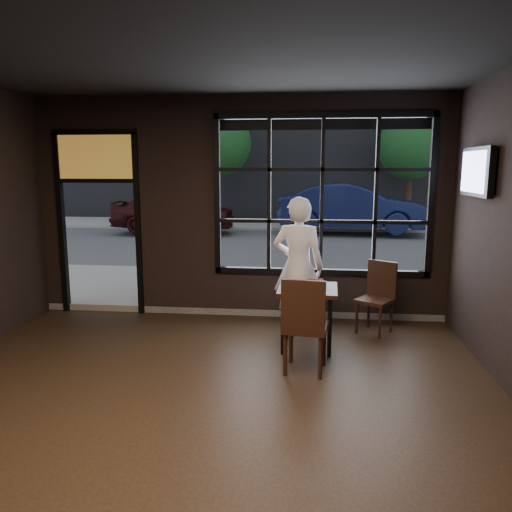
# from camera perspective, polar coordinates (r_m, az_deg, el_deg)

# --- Properties ---
(floor) EXTENTS (6.00, 7.00, 0.02)m
(floor) POSITION_cam_1_polar(r_m,az_deg,el_deg) (4.39, -8.82, -20.28)
(floor) COLOR black
(floor) RESTS_ON ground
(ceiling) EXTENTS (6.00, 7.00, 0.02)m
(ceiling) POSITION_cam_1_polar(r_m,az_deg,el_deg) (3.92, -10.23, 24.84)
(ceiling) COLOR black
(ceiling) RESTS_ON ground
(window_frame) EXTENTS (3.06, 0.12, 2.28)m
(window_frame) POSITION_cam_1_polar(r_m,az_deg,el_deg) (7.16, 7.55, 6.85)
(window_frame) COLOR black
(window_frame) RESTS_ON ground
(stained_transom) EXTENTS (1.20, 0.06, 0.70)m
(stained_transom) POSITION_cam_1_polar(r_m,az_deg,el_deg) (7.80, -17.83, 10.77)
(stained_transom) COLOR orange
(stained_transom) RESTS_ON ground
(street_asphalt) EXTENTS (60.00, 41.00, 0.04)m
(street_asphalt) POSITION_cam_1_polar(r_m,az_deg,el_deg) (27.76, 3.99, 5.59)
(street_asphalt) COLOR #545456
(street_asphalt) RESTS_ON ground
(building_across) EXTENTS (28.00, 12.00, 15.00)m
(building_across) POSITION_cam_1_polar(r_m,az_deg,el_deg) (27.19, 4.11, 21.42)
(building_across) COLOR #5B5956
(building_across) RESTS_ON ground
(cafe_table) EXTENTS (0.73, 0.73, 0.76)m
(cafe_table) POSITION_cam_1_polar(r_m,az_deg,el_deg) (6.20, 5.88, -7.00)
(cafe_table) COLOR black
(cafe_table) RESTS_ON floor
(chair_near) EXTENTS (0.52, 0.52, 1.07)m
(chair_near) POSITION_cam_1_polar(r_m,az_deg,el_deg) (5.46, 5.69, -7.72)
(chair_near) COLOR black
(chair_near) RESTS_ON floor
(chair_window) EXTENTS (0.58, 0.58, 0.96)m
(chair_window) POSITION_cam_1_polar(r_m,az_deg,el_deg) (6.85, 13.43, -4.71)
(chair_window) COLOR black
(chair_window) RESTS_ON floor
(man) EXTENTS (0.72, 0.53, 1.83)m
(man) POSITION_cam_1_polar(r_m,az_deg,el_deg) (6.55, 4.84, -1.21)
(man) COLOR white
(man) RESTS_ON floor
(hotdog) EXTENTS (0.20, 0.09, 0.06)m
(hotdog) POSITION_cam_1_polar(r_m,az_deg,el_deg) (6.27, 6.76, -2.95)
(hotdog) COLOR tan
(hotdog) RESTS_ON cafe_table
(cup) EXTENTS (0.14, 0.14, 0.10)m
(cup) POSITION_cam_1_polar(r_m,az_deg,el_deg) (6.00, 4.43, -3.33)
(cup) COLOR silver
(cup) RESTS_ON cafe_table
(tv) EXTENTS (0.11, 0.95, 0.56)m
(tv) POSITION_cam_1_polar(r_m,az_deg,el_deg) (6.31, 23.97, 8.79)
(tv) COLOR black
(tv) RESTS_ON wall_right
(navy_car) EXTENTS (4.85, 1.97, 1.56)m
(navy_car) POSITION_cam_1_polar(r_m,az_deg,el_deg) (16.59, 10.93, 5.45)
(navy_car) COLOR #10173B
(navy_car) RESTS_ON street_asphalt
(maroon_car) EXTENTS (4.09, 1.82, 1.36)m
(maroon_car) POSITION_cam_1_polar(r_m,az_deg,el_deg) (16.68, -9.36, 5.18)
(maroon_car) COLOR black
(maroon_car) RESTS_ON street_asphalt
(tree_left) EXTENTS (2.53, 2.53, 4.32)m
(tree_left) POSITION_cam_1_polar(r_m,az_deg,el_deg) (18.96, -4.46, 12.71)
(tree_left) COLOR #332114
(tree_left) RESTS_ON street_asphalt
(tree_right) EXTENTS (2.42, 2.42, 4.12)m
(tree_right) POSITION_cam_1_polar(r_m,az_deg,el_deg) (19.50, 17.31, 11.81)
(tree_right) COLOR #332114
(tree_right) RESTS_ON street_asphalt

